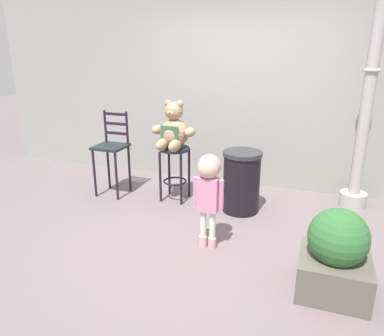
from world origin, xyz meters
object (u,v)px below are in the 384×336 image
teddy_bear (173,131)px  planter_with_shrub (336,256)px  bar_stool_with_teddy (175,162)px  trash_bin (241,181)px  lamppost (365,116)px  bar_chair_empty (112,150)px  child_walking (209,182)px

teddy_bear → planter_with_shrub: bearing=-34.0°
bar_stool_with_teddy → trash_bin: (0.90, -0.06, -0.13)m
bar_stool_with_teddy → lamppost: lamppost is taller
lamppost → bar_stool_with_teddy: bearing=-165.8°
bar_chair_empty → teddy_bear: bearing=4.1°
trash_bin → child_walking: bearing=-96.9°
bar_chair_empty → trash_bin: bearing=0.9°
planter_with_shrub → bar_stool_with_teddy: bearing=145.4°
bar_stool_with_teddy → child_walking: child_walking is taller
bar_stool_with_teddy → planter_with_shrub: bearing=-34.6°
teddy_bear → bar_chair_empty: (-0.87, -0.06, -0.31)m
trash_bin → bar_chair_empty: (-1.77, -0.03, 0.24)m
bar_chair_empty → planter_with_shrub: bearing=-23.9°
trash_bin → planter_with_shrub: (1.05, -1.28, -0.05)m
teddy_bear → lamppost: size_ratio=0.21×
lamppost → planter_with_shrub: 2.08m
bar_chair_empty → planter_with_shrub: size_ratio=1.54×
bar_stool_with_teddy → teddy_bear: size_ratio=1.18×
child_walking → planter_with_shrub: 1.26m
lamppost → bar_chair_empty: lamppost is taller
child_walking → planter_with_shrub: (1.17, -0.32, -0.37)m
bar_stool_with_teddy → lamppost: size_ratio=0.25×
bar_stool_with_teddy → bar_chair_empty: bar_chair_empty is taller
bar_chair_empty → planter_with_shrub: bar_chair_empty is taller
lamppost → trash_bin: bearing=-154.6°
child_walking → bar_chair_empty: 1.90m
planter_with_shrub → bar_chair_empty: bearing=156.1°
bar_stool_with_teddy → child_walking: size_ratio=0.74×
teddy_bear → bar_chair_empty: size_ratio=0.54×
bar_chair_empty → planter_with_shrub: 3.10m
teddy_bear → child_walking: bearing=-51.9°
bar_stool_with_teddy → child_walking: bearing=-52.7°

